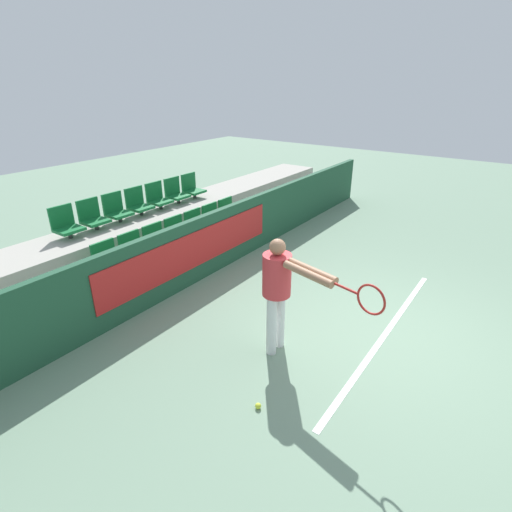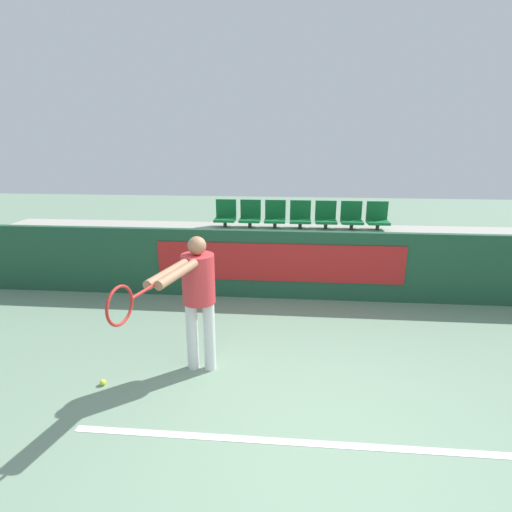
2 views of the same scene
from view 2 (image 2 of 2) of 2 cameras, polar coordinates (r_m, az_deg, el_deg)
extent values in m
plane|color=gray|center=(3.84, 7.37, -25.22)|extent=(30.00, 30.00, 0.00)
cube|color=white|center=(3.85, 7.36, -24.97)|extent=(4.19, 0.08, 0.01)
cube|color=#1E4C33|center=(6.49, 6.51, -1.33)|extent=(12.59, 0.12, 1.13)
cube|color=red|center=(6.40, 3.29, -0.96)|extent=(3.96, 0.02, 0.62)
cube|color=#ADA89E|center=(7.18, 6.31, -2.64)|extent=(12.19, 1.06, 0.40)
cube|color=#ADA89E|center=(8.13, 6.22, 1.13)|extent=(12.19, 1.06, 0.79)
cylinder|color=#333333|center=(7.27, -5.70, -0.21)|extent=(0.07, 0.07, 0.13)
cube|color=#146B33|center=(7.24, -5.72, 0.46)|extent=(0.42, 0.38, 0.05)
cube|color=#146B33|center=(7.35, -5.53, 2.38)|extent=(0.42, 0.04, 0.37)
cylinder|color=#333333|center=(7.19, -1.73, -0.31)|extent=(0.07, 0.07, 0.13)
cube|color=#146B33|center=(7.17, -1.74, 0.36)|extent=(0.42, 0.38, 0.05)
cube|color=#146B33|center=(7.28, -1.60, 2.30)|extent=(0.42, 0.04, 0.37)
cylinder|color=#333333|center=(7.15, 2.31, -0.42)|extent=(0.07, 0.07, 0.13)
cube|color=#146B33|center=(7.13, 2.32, 0.26)|extent=(0.42, 0.38, 0.05)
cube|color=#146B33|center=(7.24, 2.40, 2.22)|extent=(0.42, 0.04, 0.37)
cylinder|color=#333333|center=(7.15, 6.37, -0.52)|extent=(0.07, 0.07, 0.13)
cube|color=#146B33|center=(7.12, 6.39, 0.16)|extent=(0.42, 0.38, 0.05)
cube|color=#146B33|center=(7.23, 6.42, 2.12)|extent=(0.42, 0.04, 0.37)
cylinder|color=#333333|center=(7.18, 10.42, -0.62)|extent=(0.07, 0.07, 0.13)
cube|color=#146B33|center=(7.16, 10.45, 0.06)|extent=(0.42, 0.38, 0.05)
cube|color=#146B33|center=(7.26, 10.42, 2.01)|extent=(0.42, 0.04, 0.37)
cylinder|color=#333333|center=(7.25, 14.41, -0.71)|extent=(0.07, 0.07, 0.13)
cube|color=#146B33|center=(7.22, 14.46, -0.05)|extent=(0.42, 0.38, 0.05)
cube|color=#146B33|center=(7.33, 14.37, 1.89)|extent=(0.42, 0.04, 0.37)
cylinder|color=#333333|center=(7.35, 18.31, -0.80)|extent=(0.07, 0.07, 0.13)
cube|color=#146B33|center=(7.32, 18.37, -0.14)|extent=(0.42, 0.38, 0.05)
cube|color=#146B33|center=(7.43, 18.23, 1.77)|extent=(0.42, 0.04, 0.37)
cylinder|color=#333333|center=(8.18, -4.43, 4.59)|extent=(0.07, 0.07, 0.13)
cube|color=#146B33|center=(8.16, -4.45, 5.19)|extent=(0.42, 0.38, 0.05)
cube|color=#146B33|center=(8.29, -4.29, 6.83)|extent=(0.42, 0.04, 0.37)
cylinder|color=#333333|center=(8.11, -0.88, 4.53)|extent=(0.07, 0.07, 0.13)
cube|color=#146B33|center=(8.09, -0.89, 5.14)|extent=(0.42, 0.38, 0.05)
cube|color=#146B33|center=(8.22, -0.77, 6.80)|extent=(0.42, 0.04, 0.37)
cylinder|color=#333333|center=(8.08, 2.71, 4.46)|extent=(0.07, 0.07, 0.13)
cube|color=#146B33|center=(8.06, 2.72, 5.08)|extent=(0.42, 0.38, 0.05)
cube|color=#146B33|center=(8.19, 2.79, 6.74)|extent=(0.42, 0.04, 0.37)
cylinder|color=#333333|center=(8.07, 6.32, 4.38)|extent=(0.07, 0.07, 0.13)
cube|color=#146B33|center=(8.05, 6.34, 4.99)|extent=(0.42, 0.38, 0.05)
cube|color=#146B33|center=(8.18, 6.36, 6.65)|extent=(0.42, 0.04, 0.37)
cylinder|color=#333333|center=(8.10, 9.92, 4.27)|extent=(0.07, 0.07, 0.13)
cube|color=#146B33|center=(8.08, 9.95, 4.88)|extent=(0.42, 0.38, 0.05)
cube|color=#146B33|center=(8.21, 9.92, 6.54)|extent=(0.42, 0.04, 0.37)
cylinder|color=#333333|center=(8.16, 13.47, 4.15)|extent=(0.07, 0.07, 0.13)
cube|color=#146B33|center=(8.14, 13.51, 4.75)|extent=(0.42, 0.38, 0.05)
cube|color=#146B33|center=(8.27, 13.45, 6.40)|extent=(0.42, 0.04, 0.37)
cylinder|color=#333333|center=(8.25, 16.96, 4.02)|extent=(0.07, 0.07, 0.13)
cube|color=#146B33|center=(8.23, 17.02, 4.61)|extent=(0.42, 0.38, 0.05)
cube|color=#146B33|center=(8.36, 16.91, 6.25)|extent=(0.42, 0.04, 0.37)
cylinder|color=silver|center=(4.63, -9.09, -11.15)|extent=(0.13, 0.13, 0.82)
cylinder|color=silver|center=(4.59, -6.68, -11.31)|extent=(0.13, 0.13, 0.82)
cylinder|color=red|center=(4.34, -8.24, -3.24)|extent=(0.36, 0.36, 0.54)
sphere|color=#9E7051|center=(4.23, -8.45, 1.48)|extent=(0.20, 0.20, 0.20)
cylinder|color=#9E7051|center=(3.85, -12.53, -2.43)|extent=(0.25, 0.68, 0.09)
cylinder|color=#9E7051|center=(3.82, -11.13, -2.49)|extent=(0.25, 0.68, 0.09)
cylinder|color=#AD231E|center=(3.45, -15.89, -4.94)|extent=(0.10, 0.30, 0.03)
torus|color=#AD231E|center=(3.23, -18.87, -6.73)|extent=(0.10, 0.32, 0.32)
sphere|color=#CCDB33|center=(4.77, -21.04, -16.50)|extent=(0.07, 0.07, 0.07)
camera|label=1|loc=(4.99, -68.46, 14.95)|focal=28.00mm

